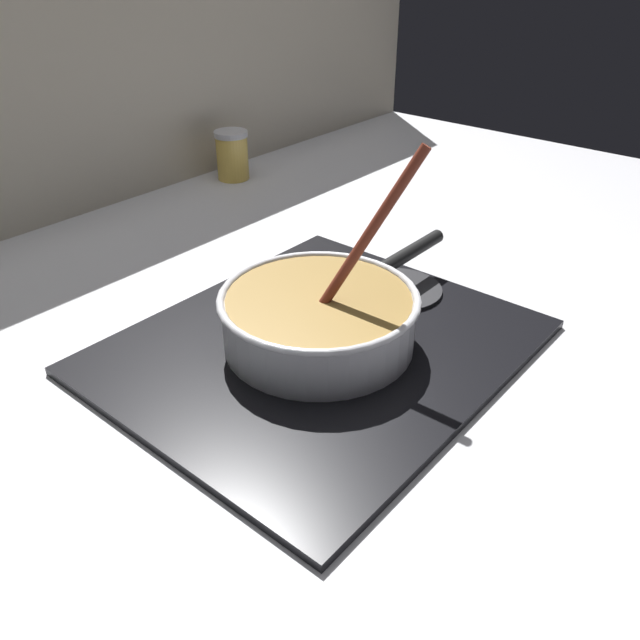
# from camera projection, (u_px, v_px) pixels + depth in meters

# --- Properties ---
(ground) EXTENTS (2.40, 1.60, 0.04)m
(ground) POSITION_uv_depth(u_px,v_px,m) (364.00, 383.00, 0.88)
(ground) COLOR #B7B7BC
(backsplash_wall) EXTENTS (2.40, 0.02, 0.55)m
(backsplash_wall) POSITION_uv_depth(u_px,v_px,m) (17.00, 80.00, 1.16)
(backsplash_wall) COLOR #B2A893
(backsplash_wall) RESTS_ON ground
(hob_plate) EXTENTS (0.56, 0.48, 0.01)m
(hob_plate) POSITION_uv_depth(u_px,v_px,m) (320.00, 346.00, 0.91)
(hob_plate) COLOR black
(hob_plate) RESTS_ON ground
(burner_ring) EXTENTS (0.17, 0.17, 0.01)m
(burner_ring) POSITION_uv_depth(u_px,v_px,m) (320.00, 340.00, 0.90)
(burner_ring) COLOR #592D0C
(burner_ring) RESTS_ON hob_plate
(spare_burner) EXTENTS (0.14, 0.14, 0.01)m
(spare_burner) POSITION_uv_depth(u_px,v_px,m) (398.00, 289.00, 1.03)
(spare_burner) COLOR #262628
(spare_burner) RESTS_ON hob_plate
(cooking_pan) EXTENTS (0.44, 0.28, 0.28)m
(cooking_pan) POSITION_uv_depth(u_px,v_px,m) (321.00, 316.00, 0.88)
(cooking_pan) COLOR silver
(cooking_pan) RESTS_ON hob_plate
(condiment_jar) EXTENTS (0.08, 0.08, 0.11)m
(condiment_jar) POSITION_uv_depth(u_px,v_px,m) (232.00, 155.00, 1.50)
(condiment_jar) COLOR gold
(condiment_jar) RESTS_ON ground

